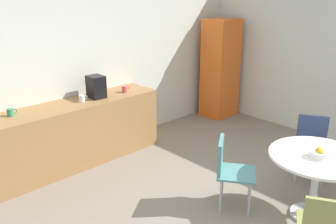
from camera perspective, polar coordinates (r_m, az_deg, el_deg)
The scene contains 11 objects.
wall_back at distance 5.62m, azimuth -12.05°, elevation 7.17°, with size 6.00×0.10×2.60m, color silver.
counter_block at distance 5.32m, azimuth -14.33°, elevation -3.31°, with size 2.56×0.60×0.90m, color #9E7042.
locker_cabinet at distance 7.05m, azimuth 8.16°, elevation 6.70°, with size 0.60×0.50×1.85m, color orange.
round_table at distance 4.24m, azimuth 22.24°, elevation -8.08°, with size 1.03×1.03×0.74m.
chair_navy at distance 5.12m, azimuth 21.47°, elevation -4.13°, with size 0.57×0.57×0.83m.
chair_teal at distance 4.19m, azimuth 9.38°, elevation -8.22°, with size 0.58×0.58×0.83m.
fruit_bowl at distance 4.11m, azimuth 22.49°, elevation -6.00°, with size 0.20×0.20×0.11m.
mug_white at distance 5.20m, azimuth -13.25°, elevation 2.07°, with size 0.13×0.08×0.09m.
mug_green at distance 5.55m, azimuth -6.77°, elevation 3.56°, with size 0.13×0.08×0.09m.
mug_red at distance 4.91m, azimuth -23.36°, elevation -0.06°, with size 0.13×0.08×0.09m.
coffee_maker at distance 5.32m, azimuth -11.14°, elevation 3.88°, with size 0.20×0.24×0.32m, color black.
Camera 1 is at (-2.86, -1.70, 2.45)m, focal length 39.09 mm.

